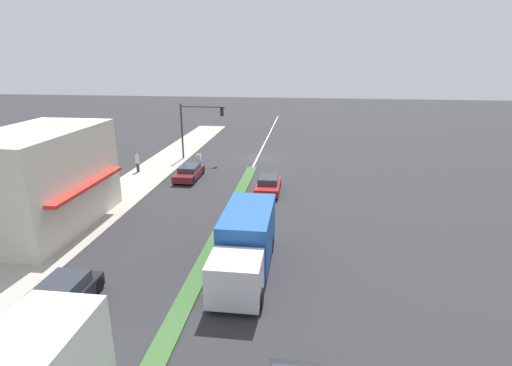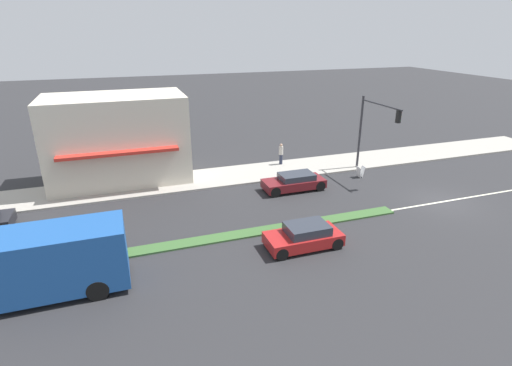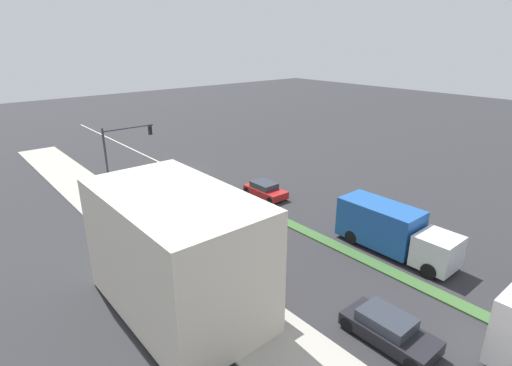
{
  "view_description": "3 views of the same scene",
  "coord_description": "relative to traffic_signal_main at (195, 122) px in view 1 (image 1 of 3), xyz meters",
  "views": [
    {
      "loc": [
        -4.96,
        40.5,
        10.35
      ],
      "look_at": [
        -1.83,
        15.69,
        2.29
      ],
      "focal_mm": 28.0,
      "sensor_mm": 36.0,
      "label": 1
    },
    {
      "loc": [
        -18.23,
        18.96,
        10.43
      ],
      "look_at": [
        1.34,
        12.19,
        2.36
      ],
      "focal_mm": 28.0,
      "sensor_mm": 36.0,
      "label": 2
    },
    {
      "loc": [
        18.69,
        34.41,
        12.73
      ],
      "look_at": [
        0.07,
        12.32,
        2.17
      ],
      "focal_mm": 28.0,
      "sensor_mm": 36.0,
      "label": 3
    }
  ],
  "objects": [
    {
      "name": "traffic_signal_main",
      "position": [
        0.0,
        0.0,
        0.0
      ],
      "size": [
        4.59,
        0.34,
        5.6
      ],
      "color": "#333338",
      "rests_on": "sidewalk_right"
    },
    {
      "name": "sedan_maroon",
      "position": [
        -1.12,
        6.61,
        -3.32
      ],
      "size": [
        1.77,
        4.21,
        1.17
      ],
      "color": "maroon",
      "rests_on": "ground"
    },
    {
      "name": "lane_marking_center",
      "position": [
        -6.12,
        -1.53,
        -3.9
      ],
      "size": [
        0.16,
        60.0,
        0.01
      ],
      "primitive_type": "cube",
      "color": "beige",
      "rests_on": "ground"
    },
    {
      "name": "warning_aframe_sign",
      "position": [
        -0.44,
        0.91,
        -3.47
      ],
      "size": [
        0.45,
        0.53,
        0.84
      ],
      "color": "silver",
      "rests_on": "ground"
    },
    {
      "name": "median_strip",
      "position": [
        -6.12,
        25.47,
        -3.85
      ],
      "size": [
        0.9,
        46.0,
        0.1
      ],
      "primitive_type": "cube",
      "color": "#3D6633",
      "rests_on": "ground"
    },
    {
      "name": "building_corner_store",
      "position": [
        4.72,
        17.71,
        -0.76
      ],
      "size": [
        5.99,
        9.45,
        6.04
      ],
      "color": "beige",
      "rests_on": "sidewalk_right"
    },
    {
      "name": "sedan_dark",
      "position": [
        -1.12,
        25.71,
        -3.26
      ],
      "size": [
        1.9,
        4.15,
        1.32
      ],
      "color": "black",
      "rests_on": "ground"
    },
    {
      "name": "pedestrian",
      "position": [
        4.02,
        5.48,
        -2.88
      ],
      "size": [
        0.34,
        0.34,
        1.71
      ],
      "color": "#282D42",
      "rests_on": "sidewalk_right"
    },
    {
      "name": "delivery_truck",
      "position": [
        -8.32,
        21.25,
        -2.43
      ],
      "size": [
        2.44,
        7.5,
        2.87
      ],
      "color": "silver",
      "rests_on": "ground"
    },
    {
      "name": "sidewalk_right",
      "position": [
        2.88,
        16.97,
        -3.84
      ],
      "size": [
        4.0,
        73.0,
        0.12
      ],
      "primitive_type": "cube",
      "color": "#A8A399",
      "rests_on": "ground"
    },
    {
      "name": "hatchback_red",
      "position": [
        -8.32,
        9.3,
        -3.3
      ],
      "size": [
        1.8,
        3.83,
        1.24
      ],
      "color": "#AD1E1E",
      "rests_on": "ground"
    },
    {
      "name": "ground_plane",
      "position": [
        -6.12,
        16.47,
        -3.9
      ],
      "size": [
        160.0,
        160.0,
        0.0
      ],
      "primitive_type": "plane",
      "color": "#2B2B2D"
    }
  ]
}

